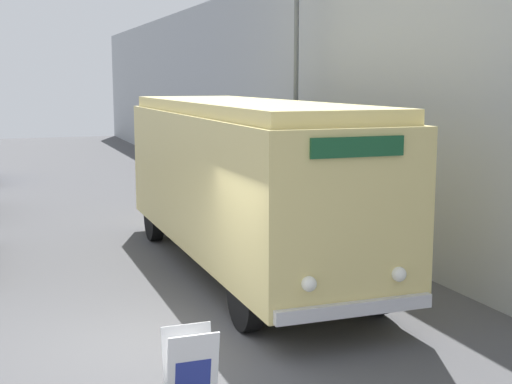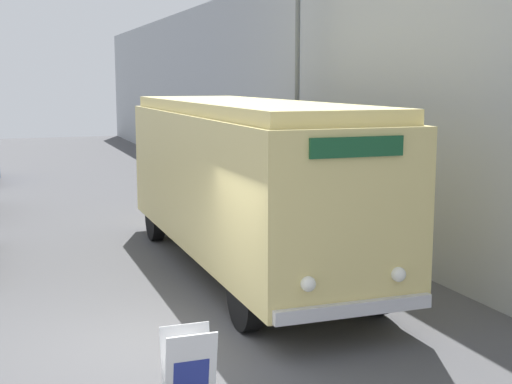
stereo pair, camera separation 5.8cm
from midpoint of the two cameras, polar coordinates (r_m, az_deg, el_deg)
ground_plane at (r=10.74m, az=-8.20°, el=-12.19°), size 80.00×80.00×0.00m
building_wall_right at (r=21.37m, az=1.97°, el=7.72°), size 0.30×60.00×6.78m
vintage_bus at (r=14.32m, az=-0.86°, el=1.31°), size 2.58×9.65×3.44m
sign_board at (r=8.44m, az=-5.19°, el=-14.40°), size 0.59×0.40×1.07m
streetlamp at (r=17.96m, az=3.44°, el=12.27°), size 0.36×0.36×7.76m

